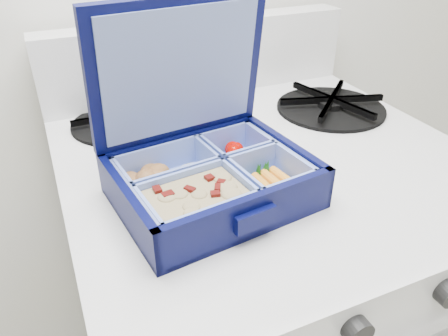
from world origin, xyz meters
name	(u,v)px	position (x,y,z in m)	size (l,w,h in m)	color
bento_box	(212,180)	(0.50, 1.61, 0.89)	(0.22, 0.18, 0.05)	#040736
burner_grate	(331,102)	(0.79, 1.78, 0.87)	(0.19, 0.19, 0.03)	black
burner_grate_rear	(120,120)	(0.44, 1.86, 0.87)	(0.16, 0.16, 0.02)	black
fork	(233,133)	(0.60, 1.76, 0.86)	(0.03, 0.19, 0.01)	#B1B1B1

